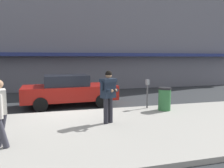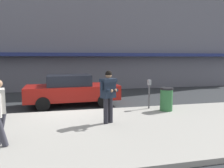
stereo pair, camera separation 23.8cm
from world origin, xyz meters
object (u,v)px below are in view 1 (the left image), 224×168
object	(u,v)px
parked_sedan_mid	(69,90)
trash_bin	(165,99)
pedestrian_in_light_coat	(0,109)
man_texting_on_phone	(108,91)
parking_meter	(147,90)

from	to	relation	value
parked_sedan_mid	trash_bin	world-z (taller)	parked_sedan_mid
parked_sedan_mid	pedestrian_in_light_coat	size ratio (longest dim) A/B	2.69
man_texting_on_phone	parking_meter	bearing A→B (deg)	38.45
pedestrian_in_light_coat	trash_bin	bearing A→B (deg)	23.26
parked_sedan_mid	man_texting_on_phone	size ratio (longest dim) A/B	2.53
pedestrian_in_light_coat	trash_bin	xyz separation A→B (m)	(5.82, 2.50, -0.47)
parking_meter	trash_bin	bearing A→B (deg)	-44.83
parked_sedan_mid	pedestrian_in_light_coat	distance (m)	5.46
parked_sedan_mid	man_texting_on_phone	world-z (taller)	man_texting_on_phone
parked_sedan_mid	trash_bin	xyz separation A→B (m)	(3.82, -2.57, -0.16)
pedestrian_in_light_coat	parking_meter	distance (m)	6.08
parked_sedan_mid	parking_meter	size ratio (longest dim) A/B	3.60
pedestrian_in_light_coat	man_texting_on_phone	bearing A→B (deg)	23.01
pedestrian_in_light_coat	parking_meter	bearing A→B (deg)	30.09
man_texting_on_phone	pedestrian_in_light_coat	bearing A→B (deg)	-156.99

